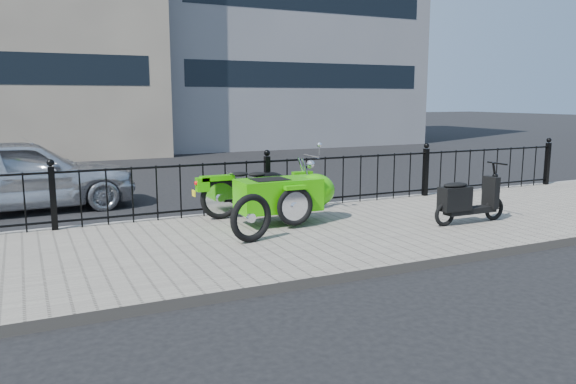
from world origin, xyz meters
name	(u,v)px	position (x,y,z in m)	size (l,w,h in m)	color
ground	(300,232)	(0.00, 0.00, 0.00)	(120.00, 120.00, 0.00)	black
sidewalk	(315,235)	(0.00, -0.50, 0.06)	(30.00, 3.80, 0.12)	slate
curb	(264,212)	(0.00, 1.44, 0.06)	(30.00, 0.10, 0.12)	gray
iron_fence	(267,184)	(0.00, 1.30, 0.59)	(14.11, 0.11, 1.08)	black
motorcycle_sidecar	(285,192)	(-0.11, 0.34, 0.59)	(2.28, 1.48, 0.98)	black
scooter	(466,201)	(2.40, -1.04, 0.49)	(1.41, 0.41, 0.95)	black
spare_tire	(251,218)	(-1.09, -0.66, 0.46)	(0.68, 0.68, 0.10)	black
sedan_car	(22,174)	(-3.90, 3.74, 0.69)	(1.63, 4.05, 1.38)	#BABCC2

